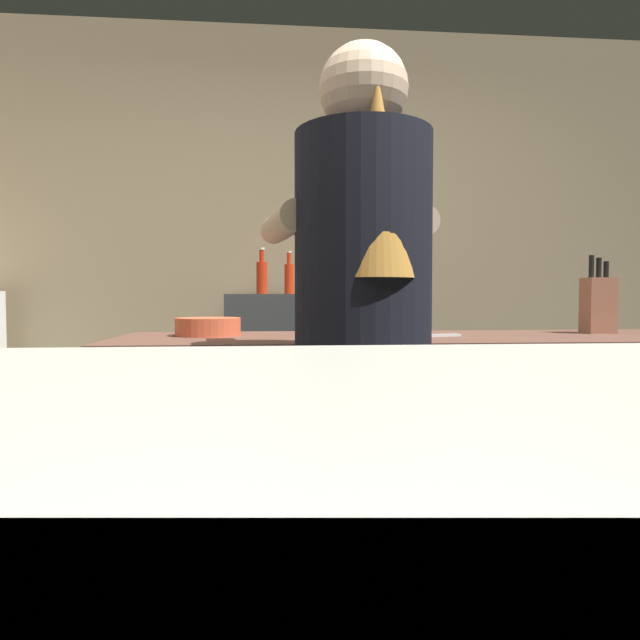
# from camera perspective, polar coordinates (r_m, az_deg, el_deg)

# --- Properties ---
(wall_back) EXTENTS (5.20, 0.10, 2.70)m
(wall_back) POSITION_cam_1_polar(r_m,az_deg,el_deg) (3.45, -1.82, 7.03)
(wall_back) COLOR #8E7B5B
(wall_back) RESTS_ON ground
(prep_counter) EXTENTS (2.10, 0.60, 0.94)m
(prep_counter) POSITION_cam_1_polar(r_m,az_deg,el_deg) (1.99, 11.51, -15.23)
(prep_counter) COLOR brown
(prep_counter) RESTS_ON ground
(back_shelf) EXTENTS (0.94, 0.36, 1.09)m
(back_shelf) POSITION_cam_1_polar(r_m,az_deg,el_deg) (3.21, -1.08, -7.07)
(back_shelf) COLOR #323536
(back_shelf) RESTS_ON ground
(bartender) EXTENTS (0.47, 0.54, 1.69)m
(bartender) POSITION_cam_1_polar(r_m,az_deg,el_deg) (1.38, 4.50, -1.32)
(bartender) COLOR #30363E
(bartender) RESTS_ON ground
(knife_block) EXTENTS (0.10, 0.08, 0.28)m
(knife_block) POSITION_cam_1_polar(r_m,az_deg,el_deg) (2.23, 26.74, 1.49)
(knife_block) COLOR #8D5841
(knife_block) RESTS_ON prep_counter
(mixing_bowl) EXTENTS (0.22, 0.22, 0.06)m
(mixing_bowl) POSITION_cam_1_polar(r_m,az_deg,el_deg) (1.91, -11.46, -0.68)
(mixing_bowl) COLOR #C75434
(mixing_bowl) RESTS_ON prep_counter
(chefs_knife) EXTENTS (0.24, 0.09, 0.01)m
(chefs_knife) POSITION_cam_1_polar(r_m,az_deg,el_deg) (1.84, 10.98, -1.60)
(chefs_knife) COLOR silver
(chefs_knife) RESTS_ON prep_counter
(bottle_soy) EXTENTS (0.05, 0.05, 0.24)m
(bottle_soy) POSITION_cam_1_polar(r_m,az_deg,el_deg) (3.13, -3.20, 4.41)
(bottle_soy) COLOR red
(bottle_soy) RESTS_ON back_shelf
(bottle_vinegar) EXTENTS (0.06, 0.06, 0.26)m
(bottle_vinegar) POSITION_cam_1_polar(r_m,az_deg,el_deg) (3.18, -6.02, 4.52)
(bottle_vinegar) COLOR red
(bottle_vinegar) RESTS_ON back_shelf
(bottle_olive_oil) EXTENTS (0.06, 0.06, 0.21)m
(bottle_olive_oil) POSITION_cam_1_polar(r_m,az_deg,el_deg) (3.10, 2.16, 4.20)
(bottle_olive_oil) COLOR #C9CD7F
(bottle_olive_oil) RESTS_ON back_shelf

